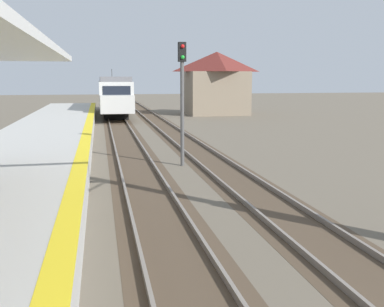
{
  "coord_description": "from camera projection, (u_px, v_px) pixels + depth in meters",
  "views": [
    {
      "loc": [
        0.45,
        2.63,
        3.72
      ],
      "look_at": [
        2.39,
        12.07,
        2.1
      ],
      "focal_mm": 41.88,
      "sensor_mm": 36.0,
      "label": 1
    }
  ],
  "objects": [
    {
      "name": "track_pair_nearest_platform",
      "position": [
        139.0,
        172.0,
        17.67
      ],
      "size": [
        2.34,
        120.0,
        0.16
      ],
      "color": "#4C3D2D",
      "rests_on": "ground"
    },
    {
      "name": "track_pair_middle",
      "position": [
        222.0,
        169.0,
        18.35
      ],
      "size": [
        2.34,
        120.0,
        0.16
      ],
      "color": "#4C3D2D",
      "rests_on": "ground"
    },
    {
      "name": "approaching_train",
      "position": [
        114.0,
        93.0,
        46.07
      ],
      "size": [
        2.93,
        19.6,
        4.76
      ],
      "color": "silver",
      "rests_on": "ground"
    },
    {
      "name": "rail_signal_post",
      "position": [
        182.0,
        91.0,
        18.79
      ],
      "size": [
        0.32,
        0.34,
        5.2
      ],
      "color": "#4C4C4C",
      "rests_on": "ground"
    },
    {
      "name": "distant_trackside_house",
      "position": [
        217.0,
        82.0,
        46.11
      ],
      "size": [
        6.6,
        5.28,
        6.4
      ],
      "color": "#7F705B",
      "rests_on": "ground"
    }
  ]
}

